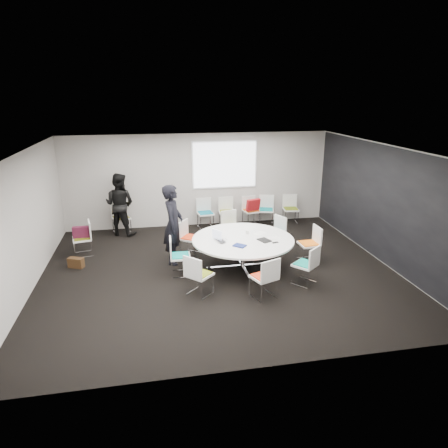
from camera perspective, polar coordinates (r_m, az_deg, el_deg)
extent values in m
cube|color=black|center=(9.34, -0.76, -6.79)|extent=(8.00, 7.00, 0.04)
cube|color=white|center=(8.53, -0.84, 10.76)|extent=(8.00, 7.00, 0.04)
cube|color=#AEA9A4|center=(12.21, -3.66, 6.27)|extent=(8.00, 0.04, 2.80)
cube|color=#AEA9A4|center=(5.63, 5.47, -8.63)|extent=(8.00, 0.04, 2.80)
cube|color=#AEA9A4|center=(9.08, -26.64, 0.06)|extent=(0.04, 7.00, 2.80)
cube|color=#AEA9A4|center=(10.28, 21.88, 2.67)|extent=(0.04, 7.00, 2.80)
cube|color=black|center=(10.27, 21.74, 2.66)|extent=(0.01, 6.94, 2.74)
cube|color=silver|center=(9.48, 2.66, -6.00)|extent=(0.90, 0.90, 0.08)
cylinder|color=silver|center=(9.35, 2.69, -4.19)|extent=(0.10, 0.10, 0.65)
cylinder|color=white|center=(9.23, 2.72, -2.21)|extent=(2.35, 2.35, 0.04)
cube|color=white|center=(12.18, 0.11, 8.44)|extent=(1.90, 0.03, 1.35)
cube|color=silver|center=(9.96, 11.91, -4.09)|extent=(0.44, 0.44, 0.42)
cube|color=white|center=(9.88, 12.00, -2.86)|extent=(0.46, 0.48, 0.04)
cube|color=orange|center=(9.87, 12.01, -2.70)|extent=(0.40, 0.42, 0.03)
cube|color=white|center=(9.89, 13.19, -1.50)|extent=(0.06, 0.46, 0.42)
cube|color=silver|center=(10.56, 7.09, -2.51)|extent=(0.55, 0.55, 0.42)
cube|color=white|center=(10.48, 7.14, -1.34)|extent=(0.59, 0.60, 0.04)
cube|color=#0A6279|center=(10.47, 7.14, -1.18)|extent=(0.51, 0.52, 0.03)
cube|color=white|center=(10.54, 8.05, 0.06)|extent=(0.22, 0.44, 0.42)
cube|color=silver|center=(10.91, 1.14, -1.68)|extent=(0.51, 0.51, 0.42)
cube|color=white|center=(10.83, 1.15, -0.54)|extent=(0.56, 0.54, 0.04)
cube|color=olive|center=(10.82, 1.15, -0.39)|extent=(0.48, 0.47, 0.03)
cube|color=white|center=(10.94, 0.66, 0.92)|extent=(0.45, 0.15, 0.42)
cube|color=silver|center=(10.17, -4.72, -3.28)|extent=(0.58, 0.58, 0.42)
cube|color=white|center=(10.09, -4.75, -2.06)|extent=(0.62, 0.63, 0.04)
cube|color=red|center=(10.08, -4.75, -1.90)|extent=(0.54, 0.54, 0.03)
cube|color=white|center=(10.10, -5.84, -0.67)|extent=(0.29, 0.40, 0.42)
cube|color=silver|center=(9.11, -6.20, -5.98)|extent=(0.44, 0.44, 0.42)
cube|color=white|center=(9.02, -6.25, -4.65)|extent=(0.46, 0.48, 0.04)
cube|color=#088680|center=(9.01, -6.25, -4.47)|extent=(0.39, 0.41, 0.03)
cube|color=white|center=(8.93, -7.64, -3.35)|extent=(0.05, 0.46, 0.42)
cube|color=silver|center=(8.23, -3.50, -8.68)|extent=(0.59, 0.59, 0.42)
cube|color=white|center=(8.13, -3.54, -7.24)|extent=(0.64, 0.64, 0.04)
cube|color=olive|center=(8.12, -3.54, -7.05)|extent=(0.55, 0.55, 0.03)
cube|color=white|center=(7.89, -4.53, -6.26)|extent=(0.35, 0.36, 0.42)
cube|color=silver|center=(8.15, 5.65, -9.03)|extent=(0.54, 0.54, 0.42)
cube|color=white|center=(8.05, 5.70, -7.58)|extent=(0.59, 0.58, 0.04)
cube|color=red|center=(8.04, 5.71, -7.38)|extent=(0.51, 0.50, 0.03)
cube|color=white|center=(7.80, 6.69, -6.62)|extent=(0.44, 0.20, 0.42)
cube|color=silver|center=(8.83, 11.40, -7.09)|extent=(0.59, 0.59, 0.42)
cube|color=white|center=(8.73, 11.49, -5.73)|extent=(0.64, 0.63, 0.04)
cube|color=#098273|center=(8.72, 11.50, -5.55)|extent=(0.55, 0.55, 0.03)
cube|color=white|center=(8.55, 12.83, -4.66)|extent=(0.38, 0.32, 0.42)
cube|color=silver|center=(12.18, -2.65, 0.46)|extent=(0.46, 0.46, 0.42)
cube|color=white|center=(12.11, -2.67, 1.50)|extent=(0.51, 0.49, 0.04)
cube|color=#0B6780|center=(12.10, -2.67, 1.63)|extent=(0.44, 0.42, 0.03)
cube|color=white|center=(12.24, -2.93, 2.80)|extent=(0.46, 0.09, 0.42)
cube|color=silver|center=(12.28, 0.39, 0.64)|extent=(0.45, 0.45, 0.42)
cube|color=white|center=(12.21, 0.39, 1.66)|extent=(0.49, 0.47, 0.04)
cube|color=olive|center=(12.20, 0.39, 1.80)|extent=(0.42, 0.40, 0.03)
cube|color=white|center=(12.35, 0.26, 2.96)|extent=(0.46, 0.06, 0.42)
cube|color=silver|center=(12.45, 3.89, 0.84)|extent=(0.50, 0.50, 0.42)
cube|color=white|center=(12.38, 3.91, 1.85)|extent=(0.54, 0.52, 0.04)
cube|color=#D15715|center=(12.37, 3.92, 1.98)|extent=(0.47, 0.45, 0.03)
cube|color=white|center=(12.50, 3.52, 3.12)|extent=(0.46, 0.13, 0.42)
cube|color=silver|center=(12.57, 6.01, 0.96)|extent=(0.52, 0.52, 0.42)
cube|color=white|center=(12.50, 6.05, 1.96)|extent=(0.57, 0.55, 0.04)
cube|color=#0B8186|center=(12.50, 6.05, 2.09)|extent=(0.49, 0.48, 0.03)
cube|color=white|center=(12.64, 6.09, 3.23)|extent=(0.45, 0.17, 0.42)
cube|color=silver|center=(12.77, 9.46, 1.08)|extent=(0.47, 0.47, 0.42)
cube|color=white|center=(12.70, 9.51, 2.07)|extent=(0.51, 0.50, 0.04)
cube|color=#5C6D16|center=(12.70, 9.52, 2.20)|extent=(0.45, 0.43, 0.03)
cube|color=white|center=(12.84, 9.37, 3.32)|extent=(0.46, 0.09, 0.42)
cube|color=silver|center=(10.72, -19.50, -3.15)|extent=(0.49, 0.49, 0.42)
cube|color=white|center=(10.64, -19.63, -2.00)|extent=(0.52, 0.54, 0.04)
cube|color=#696C14|center=(10.63, -19.65, -1.85)|extent=(0.45, 0.47, 0.03)
cube|color=white|center=(10.58, -18.64, -0.69)|extent=(0.13, 0.46, 0.42)
cube|color=silver|center=(12.11, -14.37, -0.22)|extent=(0.55, 0.55, 0.42)
cube|color=white|center=(12.04, -14.46, 0.81)|extent=(0.59, 0.58, 0.04)
cube|color=#6A6517|center=(12.03, -14.47, 0.95)|extent=(0.51, 0.50, 0.03)
cube|color=white|center=(12.16, -14.87, 2.10)|extent=(0.44, 0.21, 0.42)
imported|color=black|center=(9.53, -7.28, -0.06)|extent=(0.62, 0.80, 1.92)
imported|color=black|center=(11.77, -14.68, 2.73)|extent=(1.08, 0.98, 1.80)
imported|color=#333338|center=(9.07, -0.25, -2.32)|extent=(0.32, 0.41, 0.03)
cube|color=silver|center=(9.07, -1.03, -1.54)|extent=(0.18, 0.26, 0.22)
cube|color=black|center=(9.13, 5.78, -2.32)|extent=(0.32, 0.36, 0.02)
cube|color=navy|center=(8.77, 2.24, -3.09)|extent=(0.33, 0.32, 0.03)
cube|color=white|center=(9.58, 5.16, -1.33)|extent=(0.37, 0.35, 0.00)
cube|color=silver|center=(9.31, 7.14, -1.99)|extent=(0.35, 0.29, 0.00)
cylinder|color=white|center=(9.51, 3.34, -1.16)|extent=(0.08, 0.08, 0.09)
cube|color=black|center=(9.03, 7.34, -2.64)|extent=(0.15, 0.10, 0.01)
cube|color=#50152B|center=(10.59, -19.74, -1.08)|extent=(0.40, 0.14, 0.28)
cube|color=#392412|center=(10.07, -20.39, -5.21)|extent=(0.39, 0.28, 0.24)
cube|color=#A31419|center=(12.11, 4.19, 2.75)|extent=(0.47, 0.29, 0.36)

